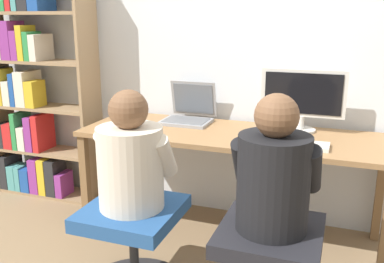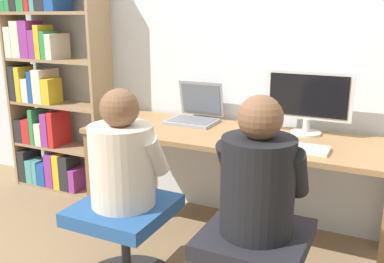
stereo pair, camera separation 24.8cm
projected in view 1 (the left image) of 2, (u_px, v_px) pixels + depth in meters
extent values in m
plane|color=#846B4C|center=(215.00, 260.00, 2.55)|extent=(14.00, 14.00, 0.00)
cube|color=silver|center=(249.00, 33.00, 2.85)|extent=(10.00, 0.05, 2.60)
cube|color=olive|center=(232.00, 135.00, 2.66)|extent=(1.89, 0.64, 0.03)
cube|color=brown|center=(86.00, 185.00, 2.80)|extent=(0.05, 0.05, 0.68)
cube|color=brown|center=(127.00, 159.00, 3.31)|extent=(0.05, 0.05, 0.68)
cube|color=brown|center=(380.00, 191.00, 2.71)|extent=(0.05, 0.05, 0.68)
cylinder|color=beige|center=(300.00, 130.00, 2.69)|extent=(0.19, 0.19, 0.01)
cylinder|color=beige|center=(301.00, 123.00, 2.68)|extent=(0.04, 0.04, 0.08)
cube|color=beige|center=(303.00, 93.00, 2.63)|extent=(0.52, 0.02, 0.29)
cube|color=black|center=(303.00, 94.00, 2.62)|extent=(0.46, 0.01, 0.25)
cube|color=gray|center=(186.00, 122.00, 2.89)|extent=(0.32, 0.25, 0.02)
cube|color=slate|center=(186.00, 120.00, 2.89)|extent=(0.29, 0.20, 0.00)
cube|color=gray|center=(194.00, 98.00, 2.99)|extent=(0.32, 0.06, 0.25)
cube|color=slate|center=(193.00, 99.00, 2.99)|extent=(0.29, 0.05, 0.21)
cube|color=silver|center=(290.00, 144.00, 2.39)|extent=(0.42, 0.14, 0.02)
cube|color=#BAB8AD|center=(290.00, 142.00, 2.39)|extent=(0.39, 0.12, 0.00)
ellipsoid|color=#99999E|center=(241.00, 139.00, 2.47)|extent=(0.06, 0.12, 0.03)
cube|color=black|center=(270.00, 235.00, 1.92)|extent=(0.45, 0.48, 0.07)
cylinder|color=#262628|center=(134.00, 254.00, 2.19)|extent=(0.05, 0.05, 0.39)
cube|color=#234C84|center=(132.00, 213.00, 2.13)|extent=(0.45, 0.48, 0.07)
cylinder|color=black|center=(273.00, 183.00, 1.85)|extent=(0.32, 0.32, 0.43)
sphere|color=brown|center=(277.00, 116.00, 1.77)|extent=(0.19, 0.19, 0.19)
cylinder|color=black|center=(243.00, 161.00, 1.94)|extent=(0.09, 0.20, 0.25)
cylinder|color=black|center=(311.00, 169.00, 1.84)|extent=(0.09, 0.20, 0.25)
cylinder|color=beige|center=(131.00, 168.00, 2.07)|extent=(0.32, 0.32, 0.41)
sphere|color=brown|center=(128.00, 110.00, 1.99)|extent=(0.19, 0.19, 0.19)
cylinder|color=beige|center=(109.00, 149.00, 2.16)|extent=(0.09, 0.19, 0.24)
cylinder|color=beige|center=(164.00, 156.00, 2.06)|extent=(0.09, 0.19, 0.24)
cube|color=#997A56|center=(90.00, 88.00, 3.15)|extent=(0.02, 0.27, 1.80)
cube|color=#997A56|center=(52.00, 191.00, 3.52)|extent=(0.84, 0.26, 0.02)
cube|color=#997A56|center=(48.00, 150.00, 3.43)|extent=(0.84, 0.26, 0.02)
cube|color=#997A56|center=(44.00, 107.00, 3.34)|extent=(0.84, 0.26, 0.02)
cube|color=#997A56|center=(39.00, 61.00, 3.25)|extent=(0.84, 0.26, 0.02)
cube|color=#997A56|center=(35.00, 13.00, 3.15)|extent=(0.84, 0.26, 0.02)
cube|color=#262628|center=(11.00, 170.00, 3.59)|extent=(0.07, 0.21, 0.27)
cube|color=teal|center=(17.00, 176.00, 3.54)|extent=(0.07, 0.15, 0.20)
cube|color=teal|center=(25.00, 176.00, 3.55)|extent=(0.05, 0.20, 0.20)
cube|color=#1E4C9E|center=(30.00, 179.00, 3.51)|extent=(0.08, 0.16, 0.19)
cube|color=#8C338C|center=(40.00, 174.00, 3.47)|extent=(0.08, 0.18, 0.28)
cube|color=gold|center=(48.00, 175.00, 3.45)|extent=(0.07, 0.19, 0.29)
cube|color=#262628|center=(56.00, 177.00, 3.42)|extent=(0.09, 0.17, 0.29)
cube|color=#8C338C|center=(64.00, 184.00, 3.40)|extent=(0.06, 0.16, 0.19)
cube|color=#262628|center=(5.00, 135.00, 3.48)|extent=(0.08, 0.16, 0.19)
cube|color=red|center=(15.00, 134.00, 3.47)|extent=(0.08, 0.20, 0.20)
cube|color=#2D8C47|center=(22.00, 130.00, 3.44)|extent=(0.04, 0.20, 0.29)
cube|color=silver|center=(27.00, 138.00, 3.41)|extent=(0.07, 0.16, 0.19)
cube|color=#8C338C|center=(35.00, 133.00, 3.39)|extent=(0.06, 0.19, 0.27)
cube|color=red|center=(43.00, 132.00, 3.38)|extent=(0.05, 0.22, 0.29)
cube|color=#262628|center=(1.00, 85.00, 3.41)|extent=(0.06, 0.22, 0.28)
cube|color=gold|center=(5.00, 87.00, 3.36)|extent=(0.05, 0.16, 0.28)
cube|color=silver|center=(12.00, 93.00, 3.35)|extent=(0.07, 0.16, 0.19)
cube|color=#1E4C9E|center=(20.00, 89.00, 3.34)|extent=(0.04, 0.21, 0.25)
cube|color=silver|center=(28.00, 88.00, 3.32)|extent=(0.09, 0.22, 0.27)
cube|color=gold|center=(35.00, 94.00, 3.27)|extent=(0.08, 0.16, 0.20)
cube|color=silver|center=(3.00, 40.00, 3.27)|extent=(0.09, 0.18, 0.28)
cube|color=#8C338C|center=(13.00, 40.00, 3.24)|extent=(0.09, 0.19, 0.29)
cube|color=#8C338C|center=(20.00, 45.00, 3.21)|extent=(0.06, 0.15, 0.22)
cube|color=gold|center=(26.00, 43.00, 3.19)|extent=(0.05, 0.17, 0.26)
cube|color=#2D8C47|center=(33.00, 46.00, 3.17)|extent=(0.05, 0.16, 0.21)
cube|color=silver|center=(41.00, 47.00, 3.19)|extent=(0.06, 0.22, 0.19)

